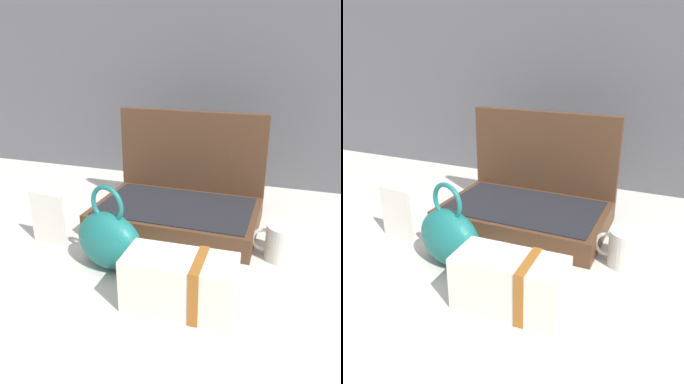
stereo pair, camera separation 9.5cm
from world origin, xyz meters
TOP-DOWN VIEW (x-y plane):
  - ground_plane at (0.00, 0.00)m, footprint 6.00×6.00m
  - open_suitcase at (-0.05, 0.15)m, footprint 0.47×0.31m
  - teal_pouch_handbag at (-0.13, -0.15)m, footprint 0.19×0.14m
  - cream_toiletry_bag at (0.07, -0.24)m, footprint 0.23×0.11m
  - coffee_mug at (0.26, 0.02)m, footprint 0.12×0.09m
  - info_card_left at (-0.34, -0.10)m, footprint 0.11×0.02m

SIDE VIEW (x-z plane):
  - ground_plane at x=0.00m, z-range 0.00..0.00m
  - coffee_mug at x=0.26m, z-range 0.00..0.09m
  - cream_toiletry_bag at x=0.07m, z-range 0.00..0.12m
  - open_suitcase at x=-0.05m, z-range -0.09..0.23m
  - info_card_left at x=-0.34m, z-range 0.00..0.14m
  - teal_pouch_handbag at x=-0.13m, z-range -0.03..0.18m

